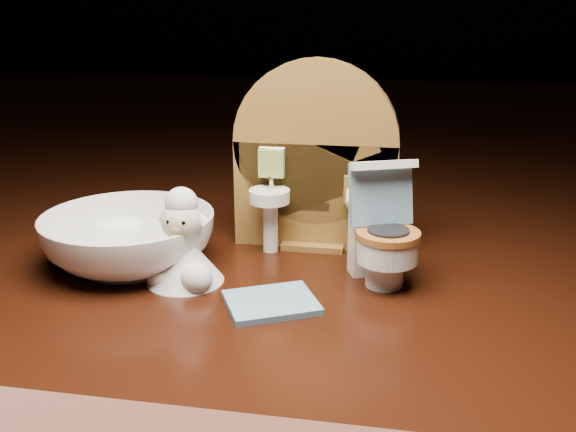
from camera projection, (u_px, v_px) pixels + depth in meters
name	position (u px, v px, depth m)	size (l,w,h in m)	color
backdrop_panel	(314.00, 168.00, 0.51)	(0.13, 0.05, 0.15)	brown
toy_toilet	(382.00, 238.00, 0.45)	(0.05, 0.06, 0.09)	white
bath_mat	(271.00, 303.00, 0.42)	(0.06, 0.05, 0.00)	#6388A6
toilet_brush	(393.00, 265.00, 0.46)	(0.02, 0.02, 0.04)	white
plush_lamb	(183.00, 250.00, 0.45)	(0.06, 0.06, 0.07)	silver
ceramic_bowl	(129.00, 240.00, 0.48)	(0.13, 0.13, 0.04)	white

